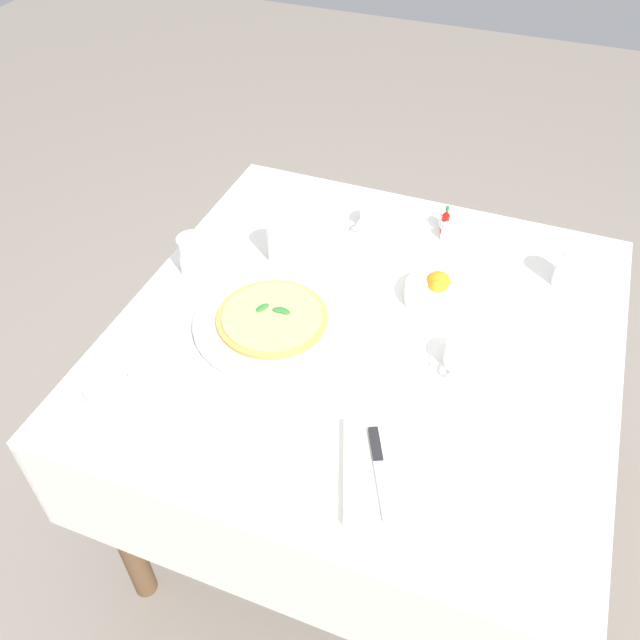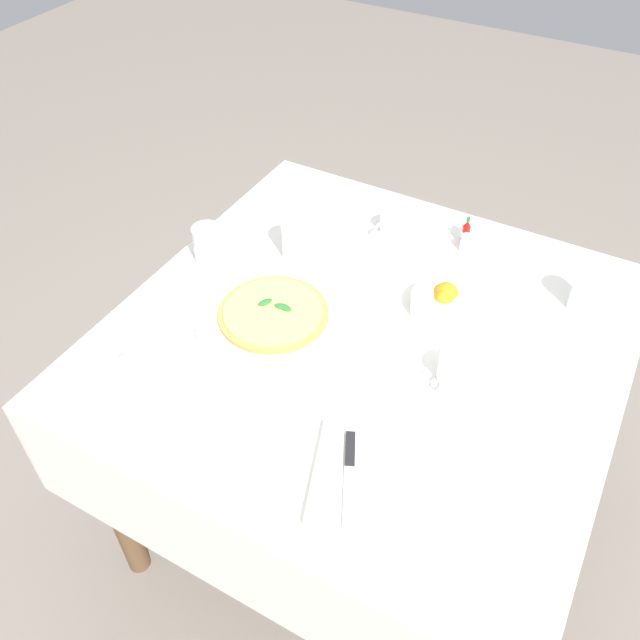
# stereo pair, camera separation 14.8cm
# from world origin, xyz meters

# --- Properties ---
(ground_plane) EXTENTS (8.00, 8.00, 0.00)m
(ground_plane) POSITION_xyz_m (0.00, 0.00, 0.00)
(ground_plane) COLOR slate
(dining_table) EXTENTS (1.10, 1.10, 0.75)m
(dining_table) POSITION_xyz_m (0.00, 0.00, 0.62)
(dining_table) COLOR white
(dining_table) RESTS_ON ground_plane
(pizza_plate) EXTENTS (0.36, 0.36, 0.02)m
(pizza_plate) POSITION_xyz_m (0.07, -0.20, 0.76)
(pizza_plate) COLOR white
(pizza_plate) RESTS_ON dining_table
(pizza) EXTENTS (0.25, 0.25, 0.02)m
(pizza) POSITION_xyz_m (0.07, -0.20, 0.78)
(pizza) COLOR #C68E47
(pizza) RESTS_ON pizza_plate
(coffee_cup_right_edge) EXTENTS (0.13, 0.13, 0.07)m
(coffee_cup_right_edge) POSITION_xyz_m (0.04, 0.22, 0.78)
(coffee_cup_right_edge) COLOR white
(coffee_cup_right_edge) RESTS_ON dining_table
(coffee_cup_near_left) EXTENTS (0.13, 0.13, 0.06)m
(coffee_cup_near_left) POSITION_xyz_m (0.40, -0.42, 0.78)
(coffee_cup_near_left) COLOR white
(coffee_cup_near_left) RESTS_ON dining_table
(coffee_cup_back_corner) EXTENTS (0.13, 0.13, 0.06)m
(coffee_cup_back_corner) POSITION_xyz_m (-0.37, -0.10, 0.78)
(coffee_cup_back_corner) COLOR white
(coffee_cup_back_corner) RESTS_ON dining_table
(water_glass_far_left) EXTENTS (0.07, 0.07, 0.10)m
(water_glass_far_left) POSITION_xyz_m (-0.32, 0.40, 0.80)
(water_glass_far_left) COLOR white
(water_glass_far_left) RESTS_ON dining_table
(water_glass_center_back) EXTENTS (0.07, 0.07, 0.12)m
(water_glass_center_back) POSITION_xyz_m (-0.16, -0.28, 0.80)
(water_glass_center_back) COLOR white
(water_glass_center_back) RESTS_ON dining_table
(water_glass_left_edge) EXTENTS (0.07, 0.07, 0.10)m
(water_glass_left_edge) POSITION_xyz_m (-0.04, -0.46, 0.80)
(water_glass_left_edge) COLOR white
(water_glass_left_edge) RESTS_ON dining_table
(napkin_folded) EXTENTS (0.25, 0.19, 0.02)m
(napkin_folded) POSITION_xyz_m (0.36, 0.14, 0.76)
(napkin_folded) COLOR white
(napkin_folded) RESTS_ON dining_table
(dinner_knife) EXTENTS (0.18, 0.10, 0.01)m
(dinner_knife) POSITION_xyz_m (0.36, 0.14, 0.78)
(dinner_knife) COLOR silver
(dinner_knife) RESTS_ON napkin_folded
(citrus_bowl) EXTENTS (0.15, 0.15, 0.07)m
(citrus_bowl) POSITION_xyz_m (-0.15, 0.12, 0.78)
(citrus_bowl) COLOR white
(citrus_bowl) RESTS_ON dining_table
(hot_sauce_bottle) EXTENTS (0.02, 0.02, 0.08)m
(hot_sauce_bottle) POSITION_xyz_m (-0.42, 0.08, 0.79)
(hot_sauce_bottle) COLOR #B7140F
(hot_sauce_bottle) RESTS_ON dining_table
(salt_shaker) EXTENTS (0.03, 0.03, 0.06)m
(salt_shaker) POSITION_xyz_m (-0.39, 0.09, 0.78)
(salt_shaker) COLOR white
(salt_shaker) RESTS_ON dining_table
(pepper_shaker) EXTENTS (0.03, 0.03, 0.06)m
(pepper_shaker) POSITION_xyz_m (-0.45, 0.07, 0.78)
(pepper_shaker) COLOR white
(pepper_shaker) RESTS_ON dining_table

